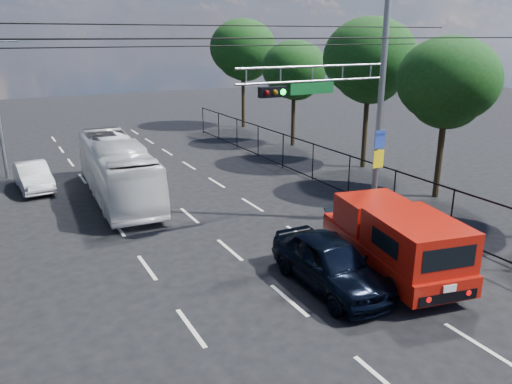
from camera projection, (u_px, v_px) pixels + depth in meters
ground at (384, 382)px, 10.97m from camera, size 120.00×120.00×0.00m
lane_markings at (174, 202)px, 22.76m from camera, size 6.12×38.00×0.01m
signal_mast at (356, 93)px, 18.50m from camera, size 6.43×0.39×9.50m
streetlight_left at (0, 104)px, 25.47m from camera, size 2.09×0.22×7.08m
utility_wires at (215, 37)px, 16.24m from camera, size 22.00×5.04×0.74m
fence_right at (334, 169)px, 24.32m from camera, size 0.06×34.03×2.00m
tree_right_b at (447, 88)px, 22.08m from camera, size 4.50×4.50×7.31m
tree_right_c at (369, 65)px, 27.20m from camera, size 5.10×5.10×8.29m
tree_right_d at (294, 73)px, 33.18m from camera, size 4.32×4.32×7.02m
tree_right_e at (243, 53)px, 39.67m from camera, size 5.28×5.28×8.58m
red_pickup at (394, 238)px, 15.67m from camera, size 3.22×6.24×2.22m
navy_hatchback at (330, 263)px, 14.89m from camera, size 2.00×4.68×1.58m
white_bus at (117, 169)px, 23.08m from camera, size 2.79×9.80×2.70m
white_van at (33, 176)px, 24.50m from camera, size 1.69×4.08×1.31m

